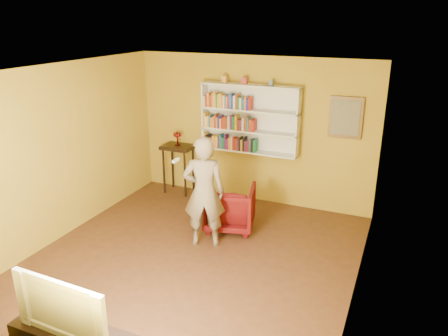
{
  "coord_description": "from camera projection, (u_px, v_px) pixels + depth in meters",
  "views": [
    {
      "loc": [
        2.61,
        -4.85,
        3.37
      ],
      "look_at": [
        0.19,
        0.75,
        1.21
      ],
      "focal_mm": 35.0,
      "sensor_mm": 36.0,
      "label": 1
    }
  ],
  "objects": [
    {
      "name": "armchair",
      "position": [
        230.0,
        207.0,
        7.19
      ],
      "size": [
        0.96,
        0.97,
        0.73
      ],
      "primitive_type": "imported",
      "rotation": [
        0.0,
        0.0,
        3.39
      ],
      "color": "#41040A",
      "rests_on": "ground"
    },
    {
      "name": "ornament_centre",
      "position": [
        245.0,
        81.0,
        7.62
      ],
      "size": [
        0.09,
        0.09,
        0.12
      ],
      "primitive_type": "cube",
      "color": "#AF3A3D",
      "rests_on": "bookshelf"
    },
    {
      "name": "game_remote",
      "position": [
        176.0,
        160.0,
        6.15
      ],
      "size": [
        0.04,
        0.15,
        0.04
      ],
      "primitive_type": "cube",
      "color": "silver",
      "rests_on": "person"
    },
    {
      "name": "ruby_lustre",
      "position": [
        177.0,
        136.0,
        8.4
      ],
      "size": [
        0.17,
        0.17,
        0.27
      ],
      "color": "maroon",
      "rests_on": "console_table"
    },
    {
      "name": "television",
      "position": [
        69.0,
        303.0,
        4.14
      ],
      "size": [
        1.08,
        0.18,
        0.62
      ],
      "primitive_type": "imported",
      "rotation": [
        0.0,
        0.0,
        -0.04
      ],
      "color": "black",
      "rests_on": "tv_cabinet"
    },
    {
      "name": "books_row_lower",
      "position": [
        230.0,
        143.0,
        8.06
      ],
      "size": [
        1.01,
        0.19,
        0.27
      ],
      "color": "gold",
      "rests_on": "bookshelf"
    },
    {
      "name": "console_table",
      "position": [
        178.0,
        154.0,
        8.52
      ],
      "size": [
        0.59,
        0.45,
        0.96
      ],
      "color": "black",
      "rests_on": "ground"
    },
    {
      "name": "framed_painting",
      "position": [
        346.0,
        118.0,
        7.23
      ],
      "size": [
        0.55,
        0.05,
        0.7
      ],
      "color": "brown",
      "rests_on": "room_shell"
    },
    {
      "name": "ornament_right",
      "position": [
        271.0,
        83.0,
        7.44
      ],
      "size": [
        0.07,
        0.07,
        0.1
      ],
      "primitive_type": "cube",
      "color": "#43596F",
      "rests_on": "bookshelf"
    },
    {
      "name": "bookshelf",
      "position": [
        251.0,
        119.0,
        7.86
      ],
      "size": [
        1.8,
        0.29,
        1.23
      ],
      "color": "silver",
      "rests_on": "room_shell"
    },
    {
      "name": "books_row_middle",
      "position": [
        229.0,
        123.0,
        7.93
      ],
      "size": [
        0.97,
        0.19,
        0.27
      ],
      "color": "gold",
      "rests_on": "bookshelf"
    },
    {
      "name": "room_shell",
      "position": [
        190.0,
        197.0,
        5.96
      ],
      "size": [
        5.3,
        5.8,
        2.88
      ],
      "color": "#3F2314",
      "rests_on": "ground"
    },
    {
      "name": "ornament_left",
      "position": [
        225.0,
        79.0,
        7.76
      ],
      "size": [
        0.09,
        0.09,
        0.12
      ],
      "primitive_type": "cube",
      "color": "#CA8739",
      "rests_on": "bookshelf"
    },
    {
      "name": "person",
      "position": [
        204.0,
        192.0,
        6.51
      ],
      "size": [
        0.74,
        0.61,
        1.72
      ],
      "primitive_type": "imported",
      "rotation": [
        0.0,
        0.0,
        3.52
      ],
      "color": "#706152",
      "rests_on": "ground"
    },
    {
      "name": "books_row_upper",
      "position": [
        227.0,
        101.0,
        7.83
      ],
      "size": [
        0.9,
        0.19,
        0.27
      ],
      "color": "beige",
      "rests_on": "bookshelf"
    }
  ]
}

